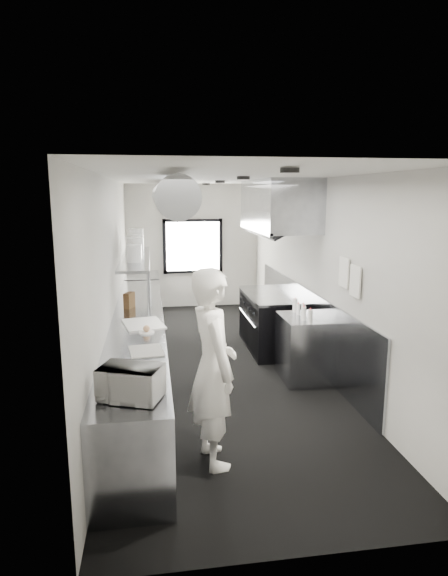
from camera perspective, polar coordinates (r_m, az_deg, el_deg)
name	(u,v)px	position (r m, az deg, el deg)	size (l,w,h in m)	color
floor	(217,365)	(7.43, -0.87, -9.18)	(3.00, 8.00, 0.01)	black
ceiling	(216,178)	(6.96, -0.94, 12.96)	(3.00, 8.00, 0.01)	silver
wall_back	(193,246)	(11.00, -3.73, 4.99)	(3.00, 0.02, 2.80)	beige
wall_front	(298,375)	(3.27, 8.78, -10.19)	(3.00, 0.02, 2.80)	beige
wall_left	(112,278)	(7.02, -13.13, 1.19)	(0.02, 8.00, 2.80)	beige
wall_right	(314,273)	(7.41, 10.67, 1.80)	(0.02, 8.00, 2.80)	beige
wall_cladding	(305,322)	(7.86, 9.59, -3.97)	(0.03, 5.50, 1.10)	gray
hvac_duct	(166,196)	(7.30, -6.92, 10.84)	(0.40, 0.40, 6.40)	gray
service_window	(193,246)	(10.97, -3.72, 4.97)	(1.36, 0.05, 1.25)	silver
exhaust_hood	(278,206)	(7.87, 6.42, 9.71)	(0.81, 2.20, 0.88)	gray
prep_counter	(139,351)	(6.75, -10.10, -7.43)	(0.70, 6.00, 0.90)	gray
pass_shelf	(136,259)	(7.97, -10.42, 3.44)	(0.45, 3.00, 0.68)	gray
range	(272,321)	(8.13, 5.73, -3.94)	(0.88, 1.60, 0.94)	black
bottle_station	(304,348)	(6.88, 9.53, -7.04)	(0.65, 0.80, 0.90)	gray
far_work_table	(143,296)	(10.32, -9.65, -0.90)	(0.70, 1.20, 0.90)	gray
notice_sheet_a	(344,272)	(6.26, 14.08, 1.81)	(0.02, 0.28, 0.38)	white
notice_sheet_b	(355,281)	(5.96, 15.34, 0.79)	(0.02, 0.28, 0.38)	white
line_cook	(213,368)	(4.61, -1.32, -9.45)	(0.70, 0.46, 1.92)	white
microwave	(131,383)	(4.13, -11.05, -11.00)	(0.47, 0.35, 0.28)	silver
deli_tub_a	(112,376)	(4.56, -13.15, -10.14)	(0.13, 0.13, 0.10)	#A8AFA1
deli_tub_b	(113,375)	(4.57, -13.05, -10.05)	(0.14, 0.14, 0.10)	#A8AFA1
newspaper	(146,351)	(5.31, -9.23, -7.39)	(0.35, 0.44, 0.01)	silver
small_plate	(147,333)	(5.98, -9.19, -5.25)	(0.19, 0.19, 0.02)	white
pastry	(146,329)	(5.96, -9.21, -4.79)	(0.08, 0.08, 0.08)	tan
cutting_board	(143,324)	(6.35, -9.56, -4.25)	(0.48, 0.64, 0.02)	silver
knife_block	(129,300)	(7.31, -11.21, -1.43)	(0.10, 0.21, 0.23)	brown
plate_stack_a	(134,253)	(7.32, -10.64, 4.08)	(0.23, 0.23, 0.26)	white
plate_stack_b	(135,249)	(7.63, -10.51, 4.63)	(0.26, 0.26, 0.34)	white
plate_stack_c	(135,245)	(8.05, -10.52, 5.03)	(0.25, 0.25, 0.35)	white
plate_stack_d	(136,240)	(8.69, -10.38, 5.66)	(0.26, 0.26, 0.41)	white
squeeze_bottle_a	(310,317)	(6.40, 10.22, -3.38)	(0.06, 0.06, 0.19)	silver
squeeze_bottle_b	(304,314)	(6.54, 9.46, -3.03)	(0.06, 0.06, 0.19)	silver
squeeze_bottle_c	(303,310)	(6.74, 9.41, -2.64)	(0.06, 0.06, 0.18)	silver
squeeze_bottle_d	(298,309)	(6.84, 8.82, -2.51)	(0.05, 0.05, 0.16)	silver
squeeze_bottle_e	(295,305)	(6.97, 8.45, -2.07)	(0.07, 0.07, 0.20)	silver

